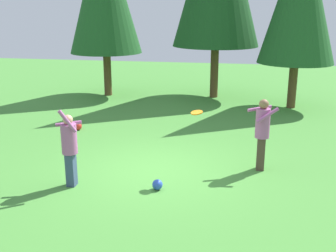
% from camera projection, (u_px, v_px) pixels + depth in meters
% --- Properties ---
extents(ground_plane, '(40.00, 40.00, 0.00)m').
position_uv_depth(ground_plane, '(155.00, 170.00, 10.09)').
color(ground_plane, '#478C38').
extents(person_thrower, '(0.61, 0.62, 1.79)m').
position_uv_depth(person_thrower, '(69.00, 144.00, 8.98)').
color(person_thrower, '#38476B').
rests_on(person_thrower, ground_plane).
extents(person_catcher, '(0.74, 0.68, 1.75)m').
position_uv_depth(person_catcher, '(262.00, 128.00, 9.86)').
color(person_catcher, '#4C382D').
rests_on(person_catcher, ground_plane).
extents(frisbee, '(0.38, 0.38, 0.07)m').
position_uv_depth(frisbee, '(197.00, 113.00, 9.32)').
color(frisbee, orange).
extents(ball_red, '(0.25, 0.25, 0.25)m').
position_uv_depth(ball_red, '(78.00, 126.00, 13.33)').
color(ball_red, red).
rests_on(ball_red, ground_plane).
extents(ball_blue, '(0.23, 0.23, 0.23)m').
position_uv_depth(ball_blue, '(157.00, 185.00, 9.00)').
color(ball_blue, blue).
rests_on(ball_blue, ground_plane).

